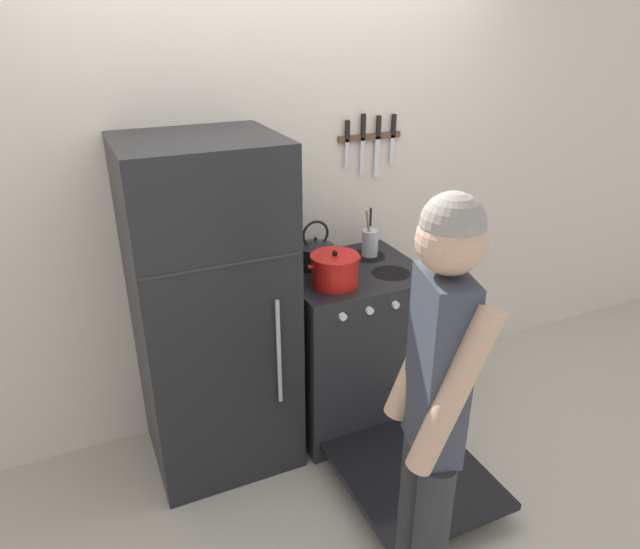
{
  "coord_description": "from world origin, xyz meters",
  "views": [
    {
      "loc": [
        -1.0,
        -2.76,
        2.16
      ],
      "look_at": [
        0.05,
        -0.47,
        1.01
      ],
      "focal_mm": 32.0,
      "sensor_mm": 36.0,
      "label": 1
    }
  ],
  "objects_px": {
    "refrigerator": "(212,312)",
    "person": "(433,413)",
    "utensil_jar": "(370,242)",
    "stove_range": "(353,349)",
    "tea_kettle": "(316,252)",
    "dutch_oven_pot": "(335,270)"
  },
  "relations": [
    {
      "from": "refrigerator",
      "to": "person",
      "type": "xyz_separation_m",
      "value": [
        0.42,
        -1.24,
        0.14
      ]
    },
    {
      "from": "dutch_oven_pot",
      "to": "tea_kettle",
      "type": "height_order",
      "value": "tea_kettle"
    },
    {
      "from": "tea_kettle",
      "to": "person",
      "type": "relative_size",
      "value": 0.15
    },
    {
      "from": "stove_range",
      "to": "dutch_oven_pot",
      "type": "distance_m",
      "value": 0.58
    },
    {
      "from": "person",
      "to": "dutch_oven_pot",
      "type": "bearing_deg",
      "value": 6.31
    },
    {
      "from": "dutch_oven_pot",
      "to": "utensil_jar",
      "type": "height_order",
      "value": "utensil_jar"
    },
    {
      "from": "person",
      "to": "refrigerator",
      "type": "bearing_deg",
      "value": 34.1
    },
    {
      "from": "refrigerator",
      "to": "person",
      "type": "relative_size",
      "value": 0.98
    },
    {
      "from": "utensil_jar",
      "to": "person",
      "type": "xyz_separation_m",
      "value": [
        -0.52,
        -1.37,
        -0.03
      ]
    },
    {
      "from": "utensil_jar",
      "to": "refrigerator",
      "type": "bearing_deg",
      "value": -172.31
    },
    {
      "from": "refrigerator",
      "to": "stove_range",
      "type": "xyz_separation_m",
      "value": [
        0.76,
        -0.05,
        -0.38
      ]
    },
    {
      "from": "tea_kettle",
      "to": "utensil_jar",
      "type": "distance_m",
      "value": 0.33
    },
    {
      "from": "dutch_oven_pot",
      "to": "stove_range",
      "type": "bearing_deg",
      "value": 28.58
    },
    {
      "from": "tea_kettle",
      "to": "utensil_jar",
      "type": "xyz_separation_m",
      "value": [
        0.33,
        0.01,
        0.0
      ]
    },
    {
      "from": "stove_range",
      "to": "person",
      "type": "relative_size",
      "value": 0.81
    },
    {
      "from": "utensil_jar",
      "to": "person",
      "type": "bearing_deg",
      "value": -110.96
    },
    {
      "from": "dutch_oven_pot",
      "to": "tea_kettle",
      "type": "xyz_separation_m",
      "value": [
        0.01,
        0.26,
        -0.0
      ]
    },
    {
      "from": "dutch_oven_pot",
      "to": "person",
      "type": "xyz_separation_m",
      "value": [
        -0.18,
        -1.11,
        -0.03
      ]
    },
    {
      "from": "tea_kettle",
      "to": "utensil_jar",
      "type": "height_order",
      "value": "utensil_jar"
    },
    {
      "from": "utensil_jar",
      "to": "tea_kettle",
      "type": "bearing_deg",
      "value": -179.02
    },
    {
      "from": "utensil_jar",
      "to": "person",
      "type": "height_order",
      "value": "person"
    },
    {
      "from": "stove_range",
      "to": "tea_kettle",
      "type": "relative_size",
      "value": 5.47
    }
  ]
}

